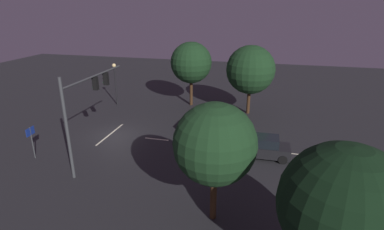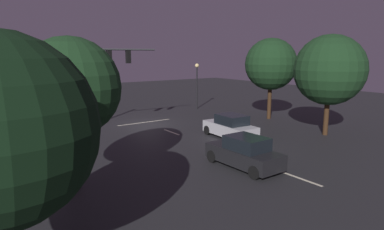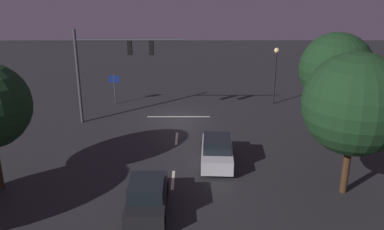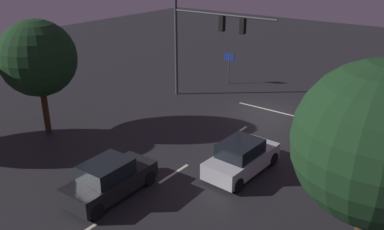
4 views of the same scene
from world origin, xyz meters
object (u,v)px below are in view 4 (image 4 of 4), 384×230
object	(u,v)px
route_sign	(229,61)
tree_right_near	(38,58)
car_approaching	(242,158)
tree_left_near	(377,144)
traffic_signal_assembly	(204,34)
car_distant	(110,179)

from	to	relation	value
route_sign	tree_right_near	size ratio (longest dim) A/B	0.38
car_approaching	route_sign	size ratio (longest dim) A/B	1.72
tree_left_near	route_sign	bearing A→B (deg)	-46.29
traffic_signal_assembly	car_approaching	distance (m)	11.14
traffic_signal_assembly	tree_left_near	size ratio (longest dim) A/B	1.08
traffic_signal_assembly	tree_right_near	bearing A→B (deg)	66.87
tree_left_near	tree_right_near	bearing A→B (deg)	-1.79
route_sign	tree_right_near	world-z (taller)	tree_right_near
car_distant	route_sign	distance (m)	17.67
car_distant	tree_left_near	bearing A→B (deg)	-169.69
tree_right_near	route_sign	bearing A→B (deg)	-103.69
traffic_signal_assembly	car_distant	distance (m)	13.64
route_sign	tree_left_near	bearing A→B (deg)	133.71
car_approaching	tree_left_near	distance (m)	8.27
car_distant	tree_right_near	xyz separation A→B (m)	(8.10, -2.39, 3.73)
car_approaching	tree_left_near	world-z (taller)	tree_left_near
route_sign	tree_right_near	xyz separation A→B (m)	(3.57, 14.66, 2.66)
route_sign	tree_right_near	bearing A→B (deg)	76.31
route_sign	tree_left_near	world-z (taller)	tree_left_near
tree_right_near	car_approaching	bearing A→B (deg)	-166.46
traffic_signal_assembly	route_sign	bearing A→B (deg)	-80.95
traffic_signal_assembly	tree_right_near	xyz separation A→B (m)	(4.30, 10.07, -0.33)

